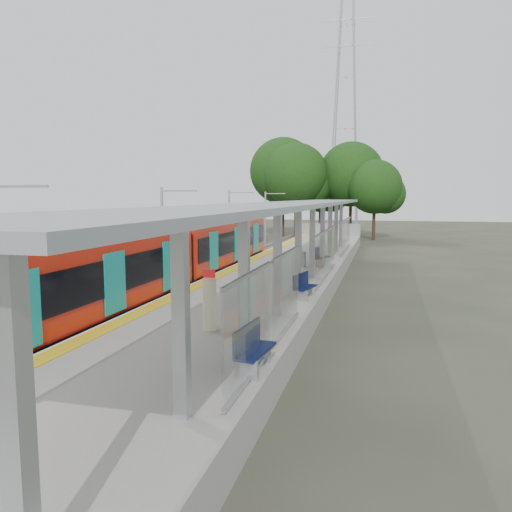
% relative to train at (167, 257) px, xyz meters
% --- Properties ---
extents(trackbed, '(3.00, 70.00, 0.24)m').
position_rel_train_xyz_m(trackbed, '(-0.00, 4.39, -1.93)').
color(trackbed, '#59544C').
rests_on(trackbed, ground).
extents(platform, '(6.00, 50.00, 1.00)m').
position_rel_train_xyz_m(platform, '(4.50, 4.39, -1.55)').
color(platform, gray).
rests_on(platform, ground).
extents(tactile_strip, '(0.60, 50.00, 0.02)m').
position_rel_train_xyz_m(tactile_strip, '(1.95, 4.39, -1.04)').
color(tactile_strip, gold).
rests_on(tactile_strip, platform).
extents(end_fence, '(6.00, 0.10, 1.20)m').
position_rel_train_xyz_m(end_fence, '(4.50, 29.34, -0.45)').
color(end_fence, '#9EA0A5').
rests_on(end_fence, platform).
extents(train, '(2.74, 27.60, 3.62)m').
position_rel_train_xyz_m(train, '(0.00, 0.00, 0.00)').
color(train, black).
rests_on(train, ground).
extents(canopy, '(3.27, 38.00, 3.66)m').
position_rel_train_xyz_m(canopy, '(6.11, 0.57, 2.15)').
color(canopy, '#9EA0A5').
rests_on(canopy, platform).
extents(pylon, '(8.00, 4.00, 38.00)m').
position_rel_train_xyz_m(pylon, '(3.50, 57.39, 16.95)').
color(pylon, '#9EA0A5').
rests_on(pylon, ground).
extents(tree_cluster, '(18.06, 10.19, 12.06)m').
position_rel_train_xyz_m(tree_cluster, '(1.97, 38.05, 5.19)').
color(tree_cluster, '#382316').
rests_on(tree_cluster, ground).
extents(catenary_masts, '(2.08, 48.16, 5.40)m').
position_rel_train_xyz_m(catenary_masts, '(-1.72, 3.39, 0.86)').
color(catenary_masts, '#9EA0A5').
rests_on(catenary_masts, ground).
extents(bench_near, '(0.63, 1.58, 1.05)m').
position_rel_train_xyz_m(bench_near, '(7.07, -11.00, -0.50)').
color(bench_near, '#0D1743').
rests_on(bench_near, platform).
extents(bench_mid, '(0.76, 1.49, 0.97)m').
position_rel_train_xyz_m(bench_mid, '(6.91, -2.74, -0.54)').
color(bench_mid, '#0D1743').
rests_on(bench_mid, platform).
extents(bench_far, '(0.92, 1.64, 1.07)m').
position_rel_train_xyz_m(bench_far, '(6.30, 6.54, -0.49)').
color(bench_far, '#0D1743').
rests_on(bench_far, platform).
extents(info_pillar_near, '(0.41, 0.41, 1.81)m').
position_rel_train_xyz_m(info_pillar_near, '(4.97, -7.94, -0.27)').
color(info_pillar_near, beige).
rests_on(info_pillar_near, platform).
extents(info_pillar_far, '(0.44, 0.44, 1.95)m').
position_rel_train_xyz_m(info_pillar_far, '(6.27, 12.95, -0.21)').
color(info_pillar_far, beige).
rests_on(info_pillar_far, platform).
extents(litter_bin, '(0.53, 0.53, 0.84)m').
position_rel_train_xyz_m(litter_bin, '(5.44, 5.95, -0.63)').
color(litter_bin, '#9EA0A5').
rests_on(litter_bin, platform).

